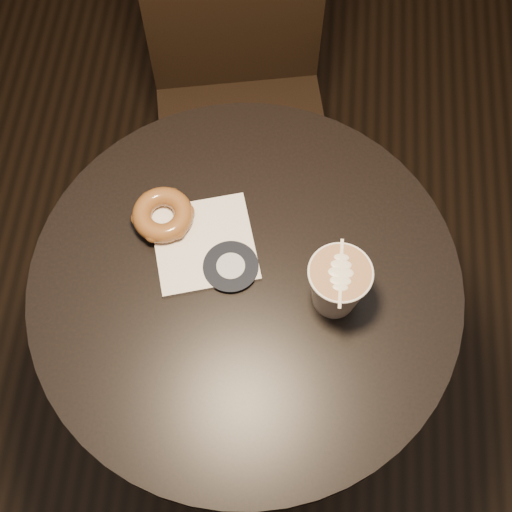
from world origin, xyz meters
name	(u,v)px	position (x,y,z in m)	size (l,w,h in m)	color
cafe_table	(247,322)	(0.00, 0.00, 0.55)	(0.70, 0.70, 0.75)	black
chair	(239,81)	(-0.07, 0.56, 0.54)	(0.45, 0.45, 0.96)	black
pastry_bag	(204,244)	(-0.07, 0.06, 0.75)	(0.16, 0.16, 0.01)	white
doughnut	(163,215)	(-0.14, 0.10, 0.77)	(0.10, 0.10, 0.03)	brown
latte_cup	(337,286)	(0.14, -0.02, 0.80)	(0.10, 0.10, 0.11)	silver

